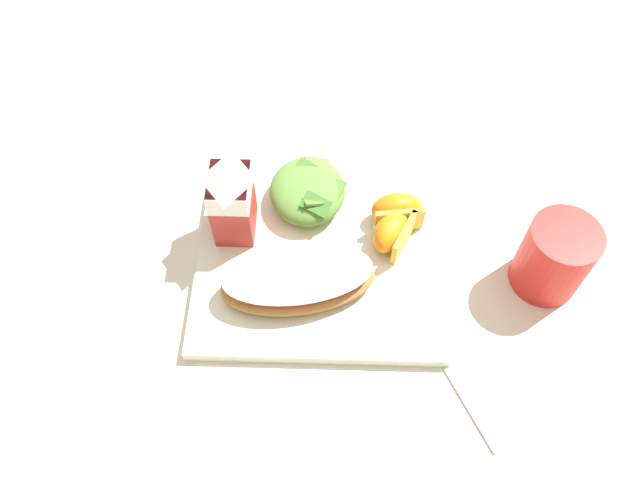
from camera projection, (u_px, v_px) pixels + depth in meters
The scene contains 9 objects.
ground at pixel (320, 252), 0.73m from camera, with size 3.00×3.00×0.00m, color beige.
white_plate at pixel (320, 248), 0.72m from camera, with size 0.28×0.28×0.02m, color white.
cheesy_pizza_bread at pixel (298, 280), 0.67m from camera, with size 0.11×0.18×0.04m.
green_salad_pile at pixel (308, 191), 0.73m from camera, with size 0.10×0.09×0.04m.
milk_carton at pixel (231, 197), 0.68m from camera, with size 0.06×0.04×0.11m.
orange_wedge_front at pixel (392, 231), 0.70m from camera, with size 0.07×0.06×0.04m.
orange_wedge_middle at pixel (397, 210), 0.72m from camera, with size 0.04×0.06×0.04m.
metal_fork at pixel (442, 355), 0.66m from camera, with size 0.18×0.10×0.01m.
drinking_red_cup at pixel (554, 258), 0.67m from camera, with size 0.08×0.08×0.09m, color red.
Camera 1 is at (-0.39, -0.01, 0.62)m, focal length 34.70 mm.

